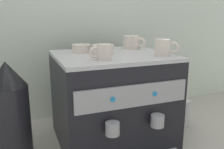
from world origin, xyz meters
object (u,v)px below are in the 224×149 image
ceramic_bowl_0 (82,48)px  coffee_grinder (10,111)px  ceramic_cup_0 (103,52)px  ceramic_cup_1 (132,42)px  milk_pitcher (182,112)px  espresso_machine (112,98)px  ceramic_cup_2 (163,47)px  ceramic_bowl_1 (103,49)px

ceramic_bowl_0 → coffee_grinder: bearing=-164.3°
ceramic_cup_0 → ceramic_cup_1: 0.35m
milk_pitcher → ceramic_bowl_0: bearing=169.8°
espresso_machine → ceramic_cup_0: (-0.09, -0.12, 0.25)m
ceramic_cup_1 → ceramic_cup_2: size_ratio=1.01×
ceramic_cup_2 → ceramic_cup_1: bearing=96.9°
milk_pitcher → ceramic_cup_1: bearing=156.0°
espresso_machine → ceramic_bowl_0: ceramic_bowl_0 is taller
ceramic_cup_2 → ceramic_bowl_1: 0.28m
ceramic_cup_1 → ceramic_cup_2: ceramic_cup_2 is taller
milk_pitcher → espresso_machine: bearing=-178.9°
ceramic_cup_0 → ceramic_bowl_1: (0.05, 0.14, -0.01)m
coffee_grinder → ceramic_cup_0: bearing=-19.0°
espresso_machine → ceramic_cup_1: (0.16, 0.13, 0.25)m
ceramic_cup_2 → ceramic_bowl_1: ceramic_cup_2 is taller
ceramic_cup_1 → ceramic_bowl_0: (-0.28, -0.02, -0.02)m
ceramic_cup_0 → coffee_grinder: 0.47m
ceramic_cup_2 → ceramic_bowl_0: (-0.31, 0.23, -0.02)m
ceramic_bowl_1 → milk_pitcher: ceramic_bowl_1 is taller
espresso_machine → coffee_grinder: bearing=178.9°
ceramic_cup_2 → ceramic_bowl_0: size_ratio=1.13×
espresso_machine → ceramic_bowl_1: ceramic_bowl_1 is taller
ceramic_cup_1 → coffee_grinder: ceramic_cup_1 is taller
ceramic_cup_0 → ceramic_bowl_0: size_ratio=1.06×
coffee_grinder → milk_pitcher: 0.90m
ceramic_bowl_0 → coffee_grinder: (-0.34, -0.10, -0.23)m
ceramic_cup_2 → coffee_grinder: (-0.66, 0.14, -0.25)m
ceramic_cup_0 → milk_pitcher: ceramic_cup_0 is taller
ceramic_bowl_0 → espresso_machine: bearing=-41.7°
ceramic_cup_0 → ceramic_bowl_1: ceramic_cup_0 is taller
espresso_machine → ceramic_cup_1: ceramic_cup_1 is taller
ceramic_cup_2 → coffee_grinder: ceramic_cup_2 is taller
ceramic_bowl_1 → coffee_grinder: 0.49m
ceramic_bowl_1 → coffee_grinder: size_ratio=0.24×
milk_pitcher → ceramic_bowl_1: bearing=178.0°
ceramic_bowl_1 → milk_pitcher: 0.60m
ceramic_cup_2 → milk_pitcher: bearing=30.1°
coffee_grinder → ceramic_bowl_1: bearing=2.0°
ceramic_bowl_1 → coffee_grinder: bearing=-178.0°
espresso_machine → ceramic_cup_2: (0.19, -0.13, 0.25)m
coffee_grinder → milk_pitcher: coffee_grinder is taller
ceramic_cup_0 → ceramic_cup_2: ceramic_cup_2 is taller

